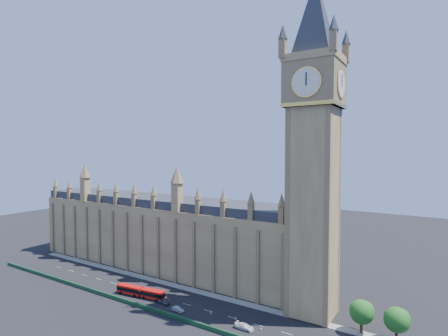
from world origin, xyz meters
The scene contains 15 objects.
ground centered at (0.00, 0.00, 0.00)m, with size 400.00×400.00×0.00m, color black.
palace_westminster centered at (-25.00, 22.00, 13.86)m, with size 120.00×20.00×28.00m.
elizabeth_tower centered at (38.00, 13.99, 54.56)m, with size 20.59×20.59×105.00m.
bridge_parapet centered at (0.00, -9.00, 0.60)m, with size 160.00×0.60×1.20m, color #1E4C2D.
kerb_north centered at (0.00, 9.50, 0.08)m, with size 160.00×3.00×0.16m, color gray.
tree_east_near centered at (52.22, 10.08, 5.64)m, with size 6.00×6.00×8.50m.
tree_east_far centered at (60.22, 10.08, 5.64)m, with size 6.00×6.00×8.50m.
red_bus centered at (-11.83, -3.26, 1.53)m, with size 17.28×4.64×2.91m.
car_grey centered at (-2.00, -3.46, 0.71)m, with size 1.69×4.19×1.43m, color #45494E.
car_silver centered at (4.74, -5.06, 0.66)m, with size 1.39×3.99×1.31m, color #9EA1A6.
car_white centered at (25.89, -3.91, 0.74)m, with size 2.08×5.11×1.48m, color silver.
cone_a centered at (21.50, -0.69, 0.39)m, with size 0.58×0.58×0.79m.
cone_b centered at (23.00, -1.57, 0.33)m, with size 0.50×0.50×0.67m.
cone_c centered at (14.00, -1.70, 0.36)m, with size 0.49×0.49×0.72m.
cone_d centered at (29.74, -2.08, 0.35)m, with size 0.58×0.58×0.72m.
Camera 1 is at (67.63, -81.76, 46.09)m, focal length 28.00 mm.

